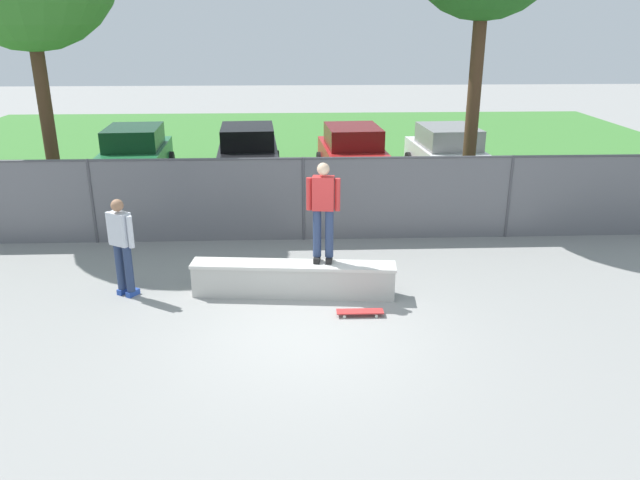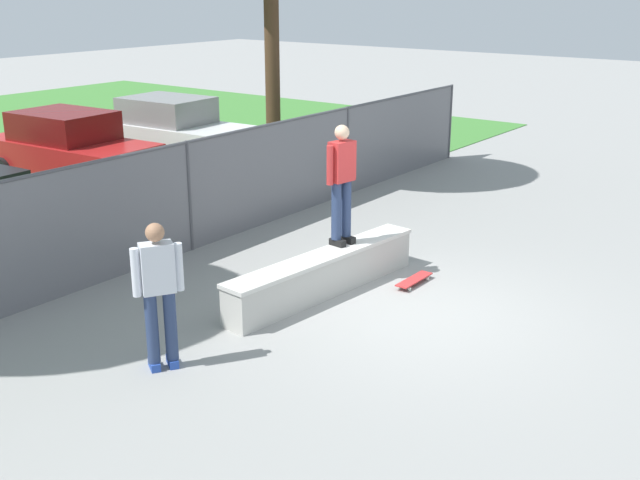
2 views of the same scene
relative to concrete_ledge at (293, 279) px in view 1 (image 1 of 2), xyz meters
name	(u,v)px [view 1 (image 1 of 2)]	position (x,y,z in m)	size (l,w,h in m)	color
ground_plane	(309,333)	(0.24, -1.48, -0.31)	(80.00, 80.00, 0.00)	gray
grass_strip	(299,150)	(0.24, 13.32, -0.30)	(30.74, 20.00, 0.02)	#3D7A33
concrete_ledge	(293,279)	(0.00, 0.00, 0.00)	(3.72, 0.83, 0.62)	#B7B5AD
skateboarder	(323,208)	(0.55, 0.08, 1.32)	(0.60, 0.32, 1.82)	black
skateboard	(360,312)	(1.13, -0.89, -0.24)	(0.80, 0.20, 0.09)	red
chainlink_fence	(303,196)	(0.24, 3.02, 0.73)	(18.81, 0.07, 1.91)	#4C4C51
car_green	(135,154)	(-4.90, 8.73, 0.52)	(2.22, 4.31, 1.66)	#1E6638
car_black	(248,153)	(-1.40, 8.76, 0.52)	(2.22, 4.31, 1.66)	black
car_red	(353,153)	(1.88, 8.60, 0.52)	(2.22, 4.31, 1.66)	#B21E1E
car_white	(448,153)	(4.85, 8.44, 0.52)	(2.22, 4.31, 1.66)	silver
bystander	(122,243)	(-3.05, 0.13, 0.69)	(0.53, 0.41, 1.82)	#2647A5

